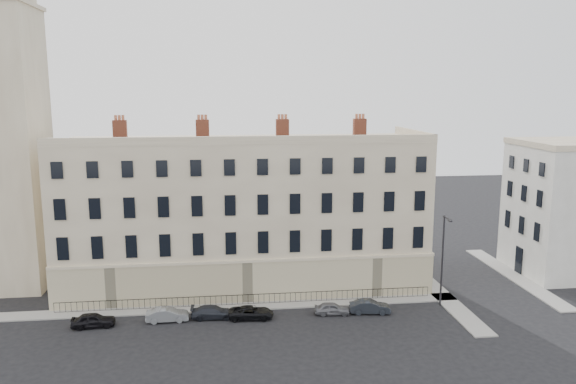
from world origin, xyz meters
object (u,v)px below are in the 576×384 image
object	(u,v)px
car_a	(93,320)
car_b	(167,315)
car_d	(251,313)
car_f	(370,307)
streetlamp	(443,256)
car_e	(332,308)
car_c	(213,312)

from	to	relation	value
car_a	car_b	world-z (taller)	car_a
car_a	car_d	bearing A→B (deg)	-93.87
car_b	car_f	size ratio (longest dim) A/B	1.00
car_a	streetlamp	distance (m)	31.54
car_a	car_e	bearing A→B (deg)	-93.99
car_a	car_e	size ratio (longest dim) A/B	1.13
car_e	streetlamp	bearing A→B (deg)	-80.16
car_d	car_f	bearing A→B (deg)	-86.96
car_a	car_e	distance (m)	20.75
car_f	car_a	bearing A→B (deg)	97.50
car_b	car_e	size ratio (longest dim) A/B	1.14
car_a	streetlamp	bearing A→B (deg)	-92.72
streetlamp	car_f	bearing A→B (deg)	-176.16
car_c	car_f	xyz separation A→B (m)	(14.07, -0.56, 0.04)
car_c	car_f	world-z (taller)	car_f
car_a	car_e	world-z (taller)	car_a
car_f	car_e	bearing A→B (deg)	94.71
car_d	car_c	bearing A→B (deg)	85.54
car_a	car_f	distance (m)	24.18
car_b	car_c	size ratio (longest dim) A/B	0.94
car_c	car_d	bearing A→B (deg)	-95.68
car_e	streetlamp	distance (m)	11.35
car_c	streetlamp	xyz separation A→B (m)	(21.13, 0.42, 4.23)
car_d	car_e	size ratio (longest dim) A/B	1.24
car_d	car_e	bearing A→B (deg)	-85.99
car_b	car_d	xyz separation A→B (m)	(7.29, -0.27, -0.05)
car_c	car_f	distance (m)	14.09
car_d	car_f	size ratio (longest dim) A/B	1.08
car_e	car_f	world-z (taller)	car_f
car_c	streetlamp	world-z (taller)	streetlamp
car_f	streetlamp	bearing A→B (deg)	-74.86
car_c	car_e	xyz separation A→B (m)	(10.64, -0.41, -0.02)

